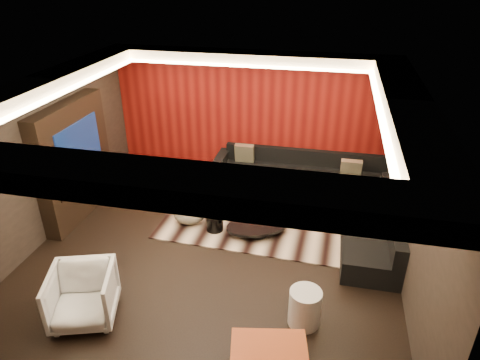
% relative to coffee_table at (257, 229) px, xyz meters
% --- Properties ---
extents(floor, '(6.00, 6.00, 0.02)m').
position_rel_coffee_table_xyz_m(floor, '(-0.62, -0.56, -0.12)').
color(floor, black).
rests_on(floor, ground).
extents(ceiling, '(6.00, 6.00, 0.02)m').
position_rel_coffee_table_xyz_m(ceiling, '(-0.62, -0.56, 2.70)').
color(ceiling, silver).
rests_on(ceiling, ground).
extents(wall_back, '(6.00, 0.02, 2.80)m').
position_rel_coffee_table_xyz_m(wall_back, '(-0.62, 2.45, 1.29)').
color(wall_back, black).
rests_on(wall_back, ground).
extents(wall_left, '(0.02, 6.00, 2.80)m').
position_rel_coffee_table_xyz_m(wall_left, '(-3.63, -0.56, 1.29)').
color(wall_left, black).
rests_on(wall_left, ground).
extents(wall_right, '(0.02, 6.00, 2.80)m').
position_rel_coffee_table_xyz_m(wall_right, '(2.39, -0.56, 1.29)').
color(wall_right, black).
rests_on(wall_right, ground).
extents(red_feature_wall, '(5.98, 0.05, 2.78)m').
position_rel_coffee_table_xyz_m(red_feature_wall, '(-0.62, 2.41, 1.29)').
color(red_feature_wall, '#6B0C0A').
rests_on(red_feature_wall, ground).
extents(soffit_back, '(6.00, 0.60, 0.22)m').
position_rel_coffee_table_xyz_m(soffit_back, '(-0.62, 2.14, 2.58)').
color(soffit_back, silver).
rests_on(soffit_back, ground).
extents(soffit_front, '(6.00, 0.60, 0.22)m').
position_rel_coffee_table_xyz_m(soffit_front, '(-0.62, -3.26, 2.58)').
color(soffit_front, silver).
rests_on(soffit_front, ground).
extents(soffit_left, '(0.60, 4.80, 0.22)m').
position_rel_coffee_table_xyz_m(soffit_left, '(-3.32, -0.56, 2.58)').
color(soffit_left, silver).
rests_on(soffit_left, ground).
extents(soffit_right, '(0.60, 4.80, 0.22)m').
position_rel_coffee_table_xyz_m(soffit_right, '(2.08, -0.56, 2.58)').
color(soffit_right, silver).
rests_on(soffit_right, ground).
extents(cove_back, '(4.80, 0.08, 0.04)m').
position_rel_coffee_table_xyz_m(cove_back, '(-0.62, 1.80, 2.49)').
color(cove_back, '#FFD899').
rests_on(cove_back, ground).
extents(cove_front, '(4.80, 0.08, 0.04)m').
position_rel_coffee_table_xyz_m(cove_front, '(-0.62, -2.92, 2.49)').
color(cove_front, '#FFD899').
rests_on(cove_front, ground).
extents(cove_left, '(0.08, 4.80, 0.04)m').
position_rel_coffee_table_xyz_m(cove_left, '(-2.98, -0.56, 2.49)').
color(cove_left, '#FFD899').
rests_on(cove_left, ground).
extents(cove_right, '(0.08, 4.80, 0.04)m').
position_rel_coffee_table_xyz_m(cove_right, '(1.74, -0.56, 2.49)').
color(cove_right, '#FFD899').
rests_on(cove_right, ground).
extents(tv_surround, '(0.30, 2.00, 2.20)m').
position_rel_coffee_table_xyz_m(tv_surround, '(-3.47, 0.04, 0.99)').
color(tv_surround, black).
rests_on(tv_surround, ground).
extents(tv_screen, '(0.04, 1.30, 0.80)m').
position_rel_coffee_table_xyz_m(tv_screen, '(-3.31, 0.04, 1.34)').
color(tv_screen, black).
rests_on(tv_screen, ground).
extents(tv_shelf, '(0.04, 1.60, 0.04)m').
position_rel_coffee_table_xyz_m(tv_shelf, '(-3.31, 0.04, 0.59)').
color(tv_shelf, black).
rests_on(tv_shelf, ground).
extents(rug, '(4.11, 3.14, 0.02)m').
position_rel_coffee_table_xyz_m(rug, '(0.19, 0.88, -0.10)').
color(rug, beige).
rests_on(rug, floor).
extents(coffee_table, '(1.48, 1.48, 0.19)m').
position_rel_coffee_table_xyz_m(coffee_table, '(0.00, 0.00, 0.00)').
color(coffee_table, black).
rests_on(coffee_table, rug).
extents(drum_stool, '(0.40, 0.40, 0.37)m').
position_rel_coffee_table_xyz_m(drum_stool, '(-0.77, -0.04, 0.09)').
color(drum_stool, black).
rests_on(drum_stool, rug).
extents(striped_pouf, '(0.78, 0.78, 0.33)m').
position_rel_coffee_table_xyz_m(striped_pouf, '(-1.31, 0.14, 0.07)').
color(striped_pouf, beige).
rests_on(striped_pouf, rug).
extents(white_side_table, '(0.55, 0.55, 0.54)m').
position_rel_coffee_table_xyz_m(white_side_table, '(1.01, -1.94, 0.16)').
color(white_side_table, silver).
rests_on(white_side_table, floor).
extents(armchair, '(1.05, 1.07, 0.77)m').
position_rel_coffee_table_xyz_m(armchair, '(-1.94, -2.49, 0.27)').
color(armchair, silver).
rests_on(armchair, floor).
extents(sectional_sofa, '(3.65, 3.50, 0.75)m').
position_rel_coffee_table_xyz_m(sectional_sofa, '(1.11, 1.30, 0.15)').
color(sectional_sofa, black).
rests_on(sectional_sofa, floor).
extents(throw_pillows, '(3.18, 1.65, 0.50)m').
position_rel_coffee_table_xyz_m(throw_pillows, '(1.05, 1.59, 0.51)').
color(throw_pillows, tan).
rests_on(throw_pillows, sectional_sofa).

